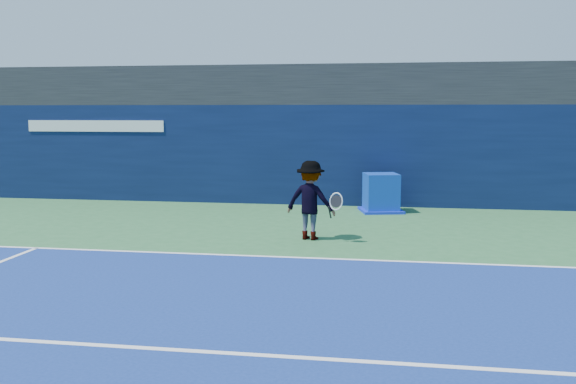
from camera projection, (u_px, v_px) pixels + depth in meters
name	position (u px, v px, depth m)	size (l,w,h in m)	color
ground	(238.00, 302.00, 9.51)	(80.00, 80.00, 0.00)	#2D6537
baseline	(274.00, 257.00, 12.45)	(24.00, 0.10, 0.01)	white
service_line	(198.00, 351.00, 7.55)	(24.00, 0.10, 0.01)	white
stadium_band	(322.00, 86.00, 20.32)	(36.00, 3.00, 1.20)	black
back_wall_assembly	(318.00, 154.00, 19.60)	(36.00, 1.03, 3.00)	#0A1537
equipment_cart	(381.00, 194.00, 18.02)	(1.36, 1.36, 1.08)	#0B32A5
tennis_player	(311.00, 200.00, 14.09)	(1.37, 0.90, 1.74)	white
tennis_ball	(301.00, 190.00, 14.10)	(0.07, 0.07, 0.07)	#B0D017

